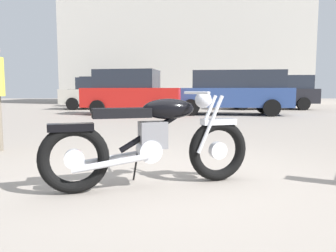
% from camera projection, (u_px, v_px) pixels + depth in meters
% --- Properties ---
extents(ground_plane, '(80.00, 80.00, 0.00)m').
position_uv_depth(ground_plane, '(171.00, 180.00, 3.44)').
color(ground_plane, gray).
extents(vintage_motorcycle, '(2.02, 0.81, 0.94)m').
position_uv_depth(vintage_motorcycle, '(153.00, 141.00, 3.16)').
color(vintage_motorcycle, black).
rests_on(vintage_motorcycle, ground_plane).
extents(white_estate_far, '(4.13, 2.33, 1.78)m').
position_uv_depth(white_estate_far, '(132.00, 92.00, 13.06)').
color(white_estate_far, black).
rests_on(white_estate_far, ground_plane).
extents(silver_sedan_mid, '(4.88, 2.41, 1.74)m').
position_uv_depth(silver_sedan_mid, '(233.00, 91.00, 13.04)').
color(silver_sedan_mid, black).
rests_on(silver_sedan_mid, ground_plane).
extents(pale_sedan_back, '(4.74, 2.05, 1.74)m').
position_uv_depth(pale_sedan_back, '(271.00, 91.00, 16.95)').
color(pale_sedan_back, black).
rests_on(pale_sedan_back, ground_plane).
extents(dark_sedan_left, '(4.30, 2.14, 1.67)m').
position_uv_depth(dark_sedan_left, '(104.00, 93.00, 16.98)').
color(dark_sedan_left, black).
rests_on(dark_sedan_left, ground_plane).
extents(blue_hatchback_right, '(3.90, 1.83, 1.78)m').
position_uv_depth(blue_hatchback_right, '(101.00, 92.00, 20.57)').
color(blue_hatchback_right, black).
rests_on(blue_hatchback_right, ground_plane).
extents(industrial_building, '(18.75, 12.33, 19.22)m').
position_uv_depth(industrial_building, '(184.00, 50.00, 28.99)').
color(industrial_building, beige).
rests_on(industrial_building, ground_plane).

